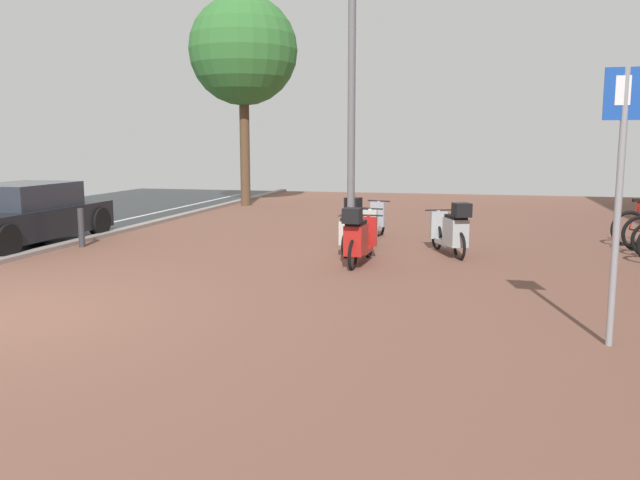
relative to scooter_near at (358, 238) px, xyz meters
name	(u,v)px	position (x,y,z in m)	size (l,w,h in m)	color
ground	(102,328)	(-2.16, -4.28, -0.49)	(21.00, 40.00, 0.13)	#212629
scooter_near	(358,238)	(0.00, 0.00, 0.00)	(0.52, 1.74, 1.03)	black
scooter_mid	(357,233)	(-0.24, 1.18, -0.08)	(0.63, 1.78, 0.80)	black
scooter_far	(452,231)	(1.49, 1.30, 0.00)	(0.89, 1.63, 1.03)	black
scooter_extra	(363,220)	(-0.39, 2.72, -0.02)	(0.77, 1.71, 0.96)	black
parked_car_near	(22,216)	(-6.97, 0.66, 0.12)	(1.83, 4.00, 1.23)	black
parking_sign	(620,179)	(3.25, -3.71, 1.23)	(0.40, 0.07, 2.76)	gray
lamp_post	(352,83)	(-0.36, 1.20, 2.64)	(0.20, 0.52, 5.56)	slate
street_tree	(243,51)	(-5.39, 9.42, 4.40)	(3.41, 3.41, 6.60)	brown
bollard_far	(81,228)	(-5.63, 0.65, -0.08)	(0.12, 0.12, 0.76)	#38383D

